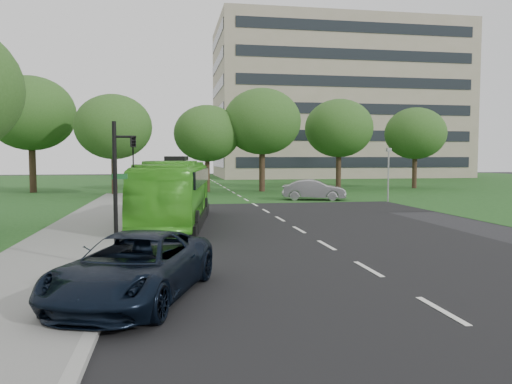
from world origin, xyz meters
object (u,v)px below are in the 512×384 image
(traffic_light, at_px, (120,184))
(tree_park_a, at_px, (113,127))
(camera_pole, at_px, (388,167))
(tree_park_b, at_px, (207,134))
(sedan, at_px, (314,190))
(bus, at_px, (174,193))
(office_building, at_px, (336,102))
(suv, at_px, (134,267))
(tree_park_f, at_px, (31,114))
(tree_park_e, at_px, (415,134))
(tree_park_c, at_px, (262,122))
(tree_park_d, at_px, (339,128))

(traffic_light, bearing_deg, tree_park_a, 72.67)
(traffic_light, distance_m, camera_pole, 26.16)
(tree_park_b, relative_size, sedan, 1.69)
(bus, distance_m, camera_pole, 18.28)
(camera_pole, bearing_deg, tree_park_a, 149.34)
(office_building, bearing_deg, suv, -112.14)
(tree_park_f, bearing_deg, camera_pole, -27.31)
(tree_park_f, height_order, camera_pole, tree_park_f)
(office_building, relative_size, tree_park_e, 4.74)
(traffic_light, bearing_deg, office_building, 42.78)
(suv, bearing_deg, tree_park_a, 115.82)
(sedan, bearing_deg, tree_park_f, 78.63)
(tree_park_e, xyz_separation_m, bus, (-25.14, -24.36, -4.20))
(tree_park_c, relative_size, camera_pole, 2.48)
(tree_park_f, distance_m, suv, 39.60)
(tree_park_a, relative_size, traffic_light, 2.01)
(tree_park_c, relative_size, traffic_light, 2.29)
(tree_park_d, height_order, camera_pole, tree_park_d)
(tree_park_e, height_order, tree_park_f, tree_park_f)
(tree_park_c, relative_size, tree_park_d, 1.07)
(office_building, distance_m, tree_park_f, 52.10)
(tree_park_a, relative_size, tree_park_c, 0.88)
(tree_park_f, xyz_separation_m, bus, (12.76, -24.24, -5.72))
(sedan, bearing_deg, tree_park_b, 51.99)
(tree_park_a, distance_m, tree_park_d, 22.18)
(suv, relative_size, camera_pole, 1.38)
(sedan, height_order, suv, sedan)
(tree_park_d, height_order, traffic_light, tree_park_d)
(tree_park_d, relative_size, sedan, 1.91)
(tree_park_d, bearing_deg, camera_pole, -94.76)
(tree_park_c, xyz_separation_m, tree_park_f, (-21.16, 2.11, 0.64))
(tree_park_c, height_order, bus, tree_park_c)
(tree_park_d, bearing_deg, tree_park_e, 1.35)
(tree_park_a, xyz_separation_m, tree_park_e, (30.07, 5.08, -0.08))
(suv, xyz_separation_m, camera_pole, (16.50, 22.66, 1.79))
(tree_park_c, xyz_separation_m, tree_park_e, (16.75, 2.23, -0.88))
(tree_park_e, relative_size, tree_park_f, 0.79)
(tree_park_d, relative_size, camera_pole, 2.32)
(tree_park_b, xyz_separation_m, sedan, (7.37, -10.27, -4.68))
(suv, bearing_deg, tree_park_c, 93.92)
(tree_park_b, xyz_separation_m, tree_park_d, (13.50, 1.90, 0.72))
(office_building, bearing_deg, tree_park_c, -118.70)
(tree_park_a, distance_m, tree_park_b, 8.67)
(tree_park_f, distance_m, bus, 27.98)
(tree_park_a, distance_m, suv, 32.92)
(tree_park_a, xyz_separation_m, tree_park_f, (-7.84, 4.96, 1.44))
(tree_park_e, bearing_deg, tree_park_c, -172.43)
(traffic_light, bearing_deg, suv, -102.55)
(tree_park_a, distance_m, bus, 20.35)
(tree_park_e, relative_size, sedan, 1.77)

